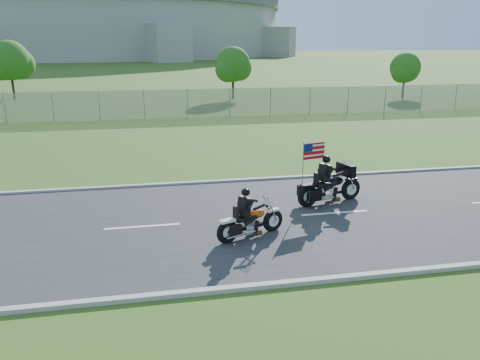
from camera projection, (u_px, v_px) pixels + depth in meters
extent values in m
plane|color=#2B5119|center=(210.00, 223.00, 14.14)|extent=(420.00, 420.00, 0.00)
cube|color=#28282B|center=(210.00, 222.00, 14.14)|extent=(120.00, 8.00, 0.04)
cube|color=#9E9B93|center=(196.00, 183.00, 17.94)|extent=(120.00, 0.18, 0.12)
cube|color=#9E9B93|center=(233.00, 289.00, 10.32)|extent=(120.00, 0.18, 0.12)
cube|color=gray|center=(99.00, 106.00, 31.76)|extent=(60.00, 0.03, 2.00)
cylinder|color=#A3A099|center=(94.00, 26.00, 167.53)|extent=(130.00, 130.00, 20.00)
cylinder|color=#605E5B|center=(92.00, 5.00, 165.51)|extent=(132.00, 132.00, 4.00)
cylinder|color=#382316|center=(233.00, 85.00, 43.07)|extent=(0.22, 0.22, 2.52)
sphere|color=#2A5416|center=(233.00, 64.00, 42.52)|extent=(3.20, 3.20, 3.20)
sphere|color=#2A5416|center=(239.00, 68.00, 43.19)|extent=(2.40, 2.40, 2.40)
sphere|color=#2A5416|center=(228.00, 70.00, 42.17)|extent=(2.24, 2.24, 2.24)
cylinder|color=#382316|center=(13.00, 84.00, 43.20)|extent=(0.22, 0.22, 2.80)
sphere|color=#2A5416|center=(9.00, 60.00, 42.59)|extent=(3.60, 3.60, 3.60)
sphere|color=#2A5416|center=(20.00, 64.00, 43.34)|extent=(2.70, 2.70, 2.70)
sphere|color=#2A5416|center=(1.00, 66.00, 42.20)|extent=(2.52, 2.52, 2.52)
cylinder|color=#382316|center=(403.00, 86.00, 44.10)|extent=(0.22, 0.22, 2.24)
sphere|color=#2A5416|center=(405.00, 68.00, 43.61)|extent=(2.80, 2.80, 2.80)
sphere|color=#2A5416|center=(408.00, 71.00, 44.20)|extent=(2.10, 2.10, 2.10)
sphere|color=#2A5416|center=(402.00, 72.00, 43.31)|extent=(1.96, 1.96, 1.96)
torus|color=black|center=(273.00, 220.00, 13.42)|extent=(0.68, 0.40, 0.67)
torus|color=black|center=(227.00, 232.00, 12.62)|extent=(0.68, 0.40, 0.67)
ellipsoid|color=#CB4A0E|center=(257.00, 214.00, 13.03)|extent=(0.58, 0.46, 0.25)
cube|color=black|center=(243.00, 218.00, 12.79)|extent=(0.56, 0.44, 0.11)
cube|color=black|center=(244.00, 206.00, 12.72)|extent=(0.34, 0.42, 0.50)
sphere|color=black|center=(246.00, 192.00, 12.63)|extent=(0.32, 0.32, 0.24)
cube|color=silver|center=(267.00, 197.00, 13.09)|extent=(0.19, 0.40, 0.36)
torus|color=black|center=(351.00, 189.00, 16.08)|extent=(0.78, 0.37, 0.76)
torus|color=black|center=(308.00, 196.00, 15.36)|extent=(0.78, 0.37, 0.76)
ellipsoid|color=black|center=(336.00, 181.00, 15.71)|extent=(0.64, 0.46, 0.29)
cube|color=black|center=(322.00, 184.00, 15.50)|extent=(0.63, 0.44, 0.12)
cube|color=black|center=(324.00, 173.00, 15.41)|extent=(0.34, 0.46, 0.57)
sphere|color=black|center=(326.00, 159.00, 15.30)|extent=(0.34, 0.34, 0.28)
cube|color=black|center=(346.00, 170.00, 15.77)|extent=(0.43, 0.85, 0.41)
cube|color=#B70C11|center=(314.00, 151.00, 15.25)|extent=(0.80, 0.23, 0.53)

